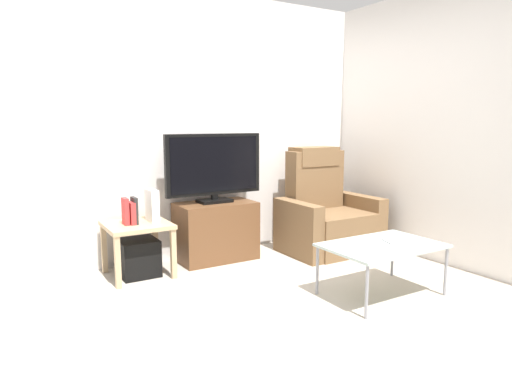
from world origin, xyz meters
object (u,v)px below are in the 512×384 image
object	(u,v)px
subwoofer_box	(138,257)
book_rightmost	(134,211)
coffee_table	(382,247)
book_leftmost	(125,211)
cell_phone	(390,242)
side_table	(137,231)
book_middle	(131,213)
recliner_armchair	(326,215)
game_console	(152,205)
tv_stand	(216,231)
television	(214,166)

from	to	relation	value
subwoofer_box	book_rightmost	xyz separation A→B (m)	(-0.02, -0.02, 0.43)
coffee_table	subwoofer_box	bearing A→B (deg)	136.29
book_leftmost	cell_phone	world-z (taller)	book_leftmost
subwoofer_box	book_rightmost	world-z (taller)	book_rightmost
side_table	subwoofer_box	bearing A→B (deg)	0.00
subwoofer_box	book_middle	world-z (taller)	book_middle
recliner_armchair	book_middle	distance (m)	2.03
book_leftmost	coffee_table	world-z (taller)	book_leftmost
book_middle	game_console	distance (m)	0.20
book_middle	cell_phone	bearing A→B (deg)	-40.44
book_middle	cell_phone	size ratio (longest dim) A/B	1.29
book_rightmost	coffee_table	world-z (taller)	book_rightmost
book_leftmost	book_middle	distance (m)	0.05
book_middle	cell_phone	world-z (taller)	book_middle
tv_stand	cell_phone	xyz separation A→B (m)	(0.79, -1.50, 0.13)
television	book_middle	distance (m)	0.93
book_leftmost	subwoofer_box	bearing A→B (deg)	11.31
side_table	book_leftmost	distance (m)	0.22
book_middle	book_rightmost	xyz separation A→B (m)	(0.03, 0.00, 0.02)
recliner_armchair	cell_phone	xyz separation A→B (m)	(-0.36, -1.22, 0.04)
subwoofer_box	coffee_table	size ratio (longest dim) A/B	0.36
subwoofer_box	book_leftmost	world-z (taller)	book_leftmost
game_console	television	bearing A→B (deg)	7.71
book_leftmost	coffee_table	size ratio (longest dim) A/B	0.26
book_middle	game_console	xyz separation A→B (m)	(0.19, 0.03, 0.05)
television	coffee_table	world-z (taller)	television
tv_stand	book_leftmost	size ratio (longest dim) A/B	3.24
game_console	coffee_table	world-z (taller)	game_console
book_leftmost	television	bearing A→B (deg)	7.52
recliner_armchair	subwoofer_box	distance (m)	1.98
subwoofer_box	book_rightmost	size ratio (longest dim) A/B	1.39
television	book_rightmost	size ratio (longest dim) A/B	4.25
side_table	book_middle	distance (m)	0.18
subwoofer_box	cell_phone	world-z (taller)	cell_phone
book_leftmost	coffee_table	distance (m)	2.14
tv_stand	cell_phone	world-z (taller)	tv_stand
subwoofer_box	cell_phone	bearing A→B (deg)	-41.71
side_table	recliner_armchair	bearing A→B (deg)	-5.76
tv_stand	book_leftmost	world-z (taller)	book_leftmost
book_leftmost	game_console	world-z (taller)	game_console
game_console	recliner_armchair	bearing A→B (deg)	-6.53
television	subwoofer_box	distance (m)	1.11
side_table	subwoofer_box	size ratio (longest dim) A/B	1.67
tv_stand	recliner_armchair	bearing A→B (deg)	-13.49
television	book_middle	xyz separation A→B (m)	(-0.85, -0.12, -0.35)
tv_stand	subwoofer_box	size ratio (longest dim) A/B	2.33
game_console	subwoofer_box	bearing A→B (deg)	-176.05
tv_stand	side_table	distance (m)	0.81
television	recliner_armchair	bearing A→B (deg)	-14.36
game_console	cell_phone	size ratio (longest dim) A/B	1.90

